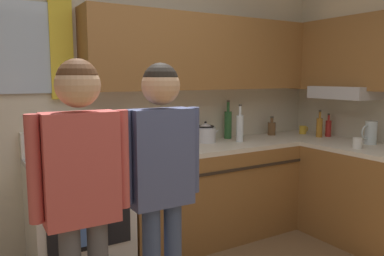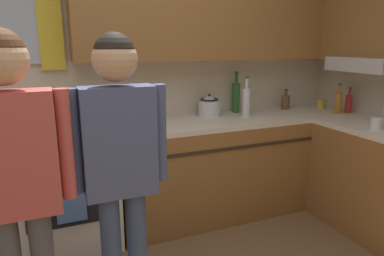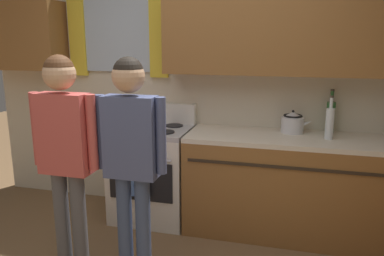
% 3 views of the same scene
% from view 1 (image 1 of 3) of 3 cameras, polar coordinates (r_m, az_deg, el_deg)
% --- Properties ---
extents(back_wall_unit, '(4.60, 0.42, 2.60)m').
position_cam_1_polar(back_wall_unit, '(3.44, -10.07, 6.62)').
color(back_wall_unit, beige).
rests_on(back_wall_unit, ground).
extents(kitchen_counter_run, '(2.33, 2.06, 0.90)m').
position_cam_1_polar(kitchen_counter_run, '(3.79, 14.18, -9.19)').
color(kitchen_counter_run, brown).
rests_on(kitchen_counter_run, ground).
extents(stove_oven, '(0.72, 0.67, 1.10)m').
position_cam_1_polar(stove_oven, '(3.21, -16.51, -12.10)').
color(stove_oven, silver).
rests_on(stove_oven, ground).
extents(bottle_tall_clear, '(0.07, 0.07, 0.37)m').
position_cam_1_polar(bottle_tall_clear, '(3.77, 7.13, 0.07)').
color(bottle_tall_clear, silver).
rests_on(bottle_tall_clear, kitchen_counter_run).
extents(bottle_squat_brown, '(0.08, 0.08, 0.21)m').
position_cam_1_polar(bottle_squat_brown, '(4.27, 11.76, -0.01)').
color(bottle_squat_brown, brown).
rests_on(bottle_squat_brown, kitchen_counter_run).
extents(bottle_wine_green, '(0.08, 0.08, 0.39)m').
position_cam_1_polar(bottle_wine_green, '(3.96, 5.37, 0.61)').
color(bottle_wine_green, '#2D6633').
rests_on(bottle_wine_green, kitchen_counter_run).
extents(bottle_sauce_red, '(0.06, 0.06, 0.25)m').
position_cam_1_polar(bottle_sauce_red, '(4.33, 19.61, 0.02)').
color(bottle_sauce_red, red).
rests_on(bottle_sauce_red, kitchen_counter_run).
extents(bottle_oil_amber, '(0.06, 0.06, 0.29)m').
position_cam_1_polar(bottle_oil_amber, '(4.26, 18.42, 0.16)').
color(bottle_oil_amber, '#B27223').
rests_on(bottle_oil_amber, kitchen_counter_run).
extents(mug_ceramic_white, '(0.13, 0.08, 0.09)m').
position_cam_1_polar(mug_ceramic_white, '(3.72, 23.42, -2.06)').
color(mug_ceramic_white, white).
rests_on(mug_ceramic_white, kitchen_counter_run).
extents(mug_mustard_yellow, '(0.12, 0.08, 0.09)m').
position_cam_1_polar(mug_mustard_yellow, '(4.46, 16.19, -0.25)').
color(mug_mustard_yellow, gold).
rests_on(mug_mustard_yellow, kitchen_counter_run).
extents(stovetop_kettle, '(0.27, 0.20, 0.21)m').
position_cam_1_polar(stovetop_kettle, '(3.73, 2.04, -0.67)').
color(stovetop_kettle, silver).
rests_on(stovetop_kettle, kitchen_counter_run).
extents(water_pitcher, '(0.19, 0.11, 0.22)m').
position_cam_1_polar(water_pitcher, '(3.98, 24.99, -0.63)').
color(water_pitcher, silver).
rests_on(water_pitcher, kitchen_counter_run).
extents(adult_left, '(0.50, 0.22, 1.62)m').
position_cam_1_polar(adult_left, '(2.01, -16.12, -7.47)').
color(adult_left, '#4C4C51').
rests_on(adult_left, ground).
extents(adult_in_plaid, '(0.50, 0.22, 1.61)m').
position_cam_1_polar(adult_in_plaid, '(2.22, -4.56, -5.90)').
color(adult_in_plaid, '#38476B').
rests_on(adult_in_plaid, ground).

